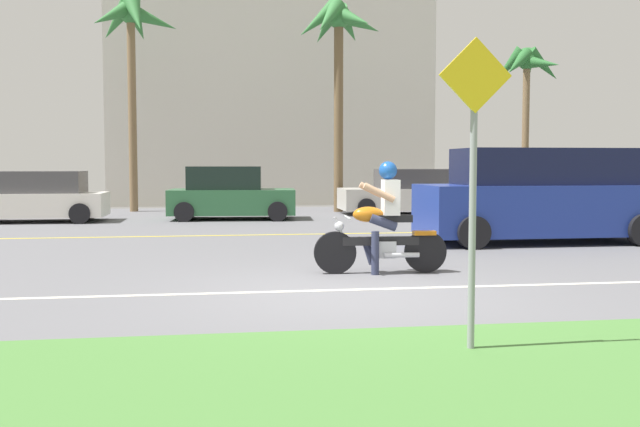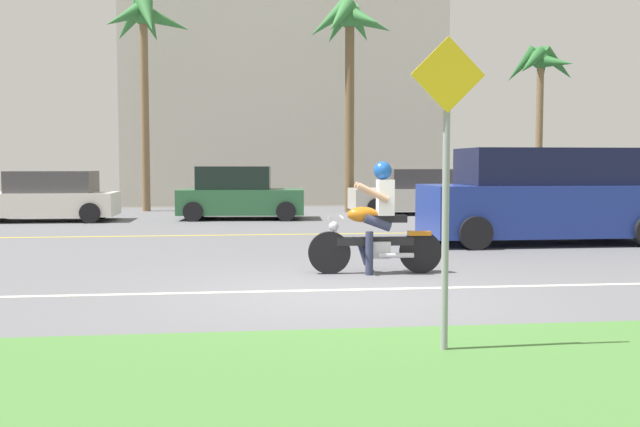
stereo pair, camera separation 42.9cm
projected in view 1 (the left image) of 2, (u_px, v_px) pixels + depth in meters
ground at (315, 262)px, 11.98m from camera, size 56.00×30.00×0.04m
grass_median at (462, 393)px, 4.98m from camera, size 56.00×3.80×0.06m
lane_line_near at (347, 290)px, 9.21m from camera, size 50.40×0.12×0.01m
lane_line_far at (287, 234)px, 16.45m from camera, size 50.40×0.12×0.01m
motorcyclist at (382, 226)px, 10.59m from camera, size 1.98×0.65×1.66m
suv_nearby at (540, 197)px, 14.75m from camera, size 5.05×2.10×1.93m
parked_car_0 at (35, 198)px, 20.02m from camera, size 3.98×1.96×1.42m
parked_car_1 at (230, 195)px, 20.99m from camera, size 3.75×2.20×1.55m
parked_car_2 at (412, 193)px, 23.27m from camera, size 4.52×2.09×1.45m
parked_car_3 at (597, 191)px, 22.84m from camera, size 4.19×2.10×1.62m
palm_tree_0 at (131, 31)px, 24.09m from camera, size 2.98×3.15×7.26m
palm_tree_1 at (527, 74)px, 25.57m from camera, size 2.61×2.64×5.83m
palm_tree_2 at (339, 35)px, 23.98m from camera, size 3.11×2.98×7.10m
street_sign at (474, 164)px, 5.96m from camera, size 0.62×0.06×2.66m
building_far at (271, 98)px, 29.55m from camera, size 12.79×4.00×8.66m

